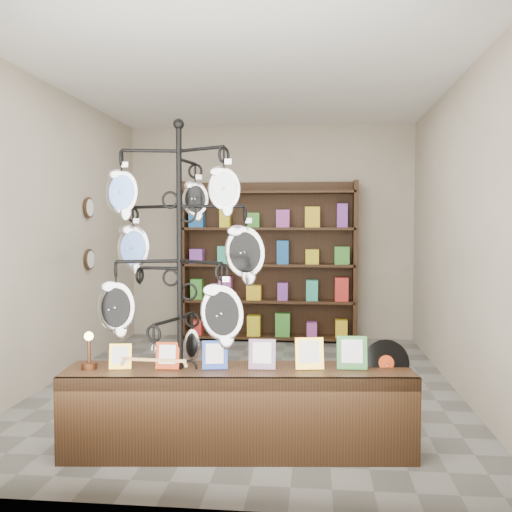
{
  "coord_description": "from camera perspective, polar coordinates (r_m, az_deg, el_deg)",
  "views": [
    {
      "loc": [
        0.64,
        -5.57,
        1.59
      ],
      "look_at": [
        0.17,
        -1.0,
        1.34
      ],
      "focal_mm": 40.0,
      "sensor_mm": 36.0,
      "label": 1
    }
  ],
  "objects": [
    {
      "name": "front_shelf",
      "position": [
        4.13,
        -1.75,
        -15.17
      ],
      "size": [
        2.45,
        0.74,
        0.85
      ],
      "rotation": [
        0.0,
        0.0,
        0.1
      ],
      "color": "black",
      "rests_on": "ground"
    },
    {
      "name": "room_envelope",
      "position": [
        5.61,
        -0.62,
        5.71
      ],
      "size": [
        5.0,
        5.0,
        5.0
      ],
      "color": "#B5A592",
      "rests_on": "ground"
    },
    {
      "name": "ground",
      "position": [
        5.83,
        -0.61,
        -12.79
      ],
      "size": [
        5.0,
        5.0,
        0.0
      ],
      "primitive_type": "plane",
      "color": "slate",
      "rests_on": "ground"
    },
    {
      "name": "wall_clocks",
      "position": [
        6.88,
        -16.35,
        2.17
      ],
      "size": [
        0.03,
        0.24,
        0.84
      ],
      "color": "black",
      "rests_on": "ground"
    },
    {
      "name": "display_tree",
      "position": [
        3.98,
        -7.64,
        -0.55
      ],
      "size": [
        1.19,
        1.1,
        2.32
      ],
      "rotation": [
        0.0,
        0.0,
        -0.14
      ],
      "color": "black",
      "rests_on": "ground"
    },
    {
      "name": "back_shelving",
      "position": [
        7.91,
        1.29,
        -1.03
      ],
      "size": [
        2.42,
        0.36,
        2.2
      ],
      "color": "black",
      "rests_on": "ground"
    }
  ]
}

